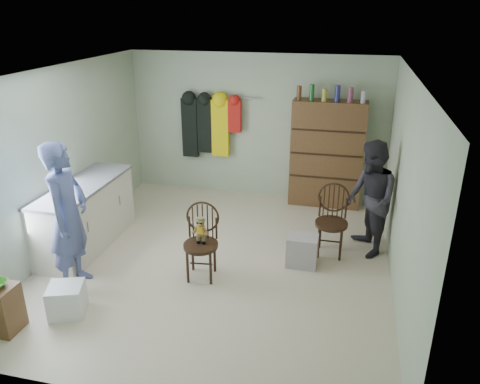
% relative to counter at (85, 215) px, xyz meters
% --- Properties ---
extents(ground_plane, '(5.00, 5.00, 0.00)m').
position_rel_counter_xyz_m(ground_plane, '(1.95, 0.00, -0.47)').
color(ground_plane, beige).
rests_on(ground_plane, ground).
extents(room_walls, '(5.00, 5.00, 5.00)m').
position_rel_counter_xyz_m(room_walls, '(1.95, 0.53, 1.11)').
color(room_walls, '#B6C5A5').
rests_on(room_walls, ground).
extents(counter, '(0.64, 1.86, 0.94)m').
position_rel_counter_xyz_m(counter, '(0.00, 0.00, 0.00)').
color(counter, silver).
rests_on(counter, ground).
extents(stool, '(0.37, 0.32, 0.53)m').
position_rel_counter_xyz_m(stool, '(0.10, -1.93, -0.21)').
color(stool, brown).
rests_on(stool, ground).
extents(plastic_tub, '(0.47, 0.46, 0.35)m').
position_rel_counter_xyz_m(plastic_tub, '(0.62, -1.51, -0.30)').
color(plastic_tub, white).
rests_on(plastic_tub, ground).
extents(chair_front, '(0.48, 0.48, 0.98)m').
position_rel_counter_xyz_m(chair_front, '(1.85, -0.40, 0.08)').
color(chair_front, '#362013').
rests_on(chair_front, ground).
extents(chair_far, '(0.44, 0.44, 1.00)m').
position_rel_counter_xyz_m(chair_far, '(3.40, 0.59, 0.06)').
color(chair_far, '#362013').
rests_on(chair_far, ground).
extents(striped_bag, '(0.40, 0.31, 0.42)m').
position_rel_counter_xyz_m(striped_bag, '(3.06, 0.15, -0.26)').
color(striped_bag, '#E57572').
rests_on(striped_bag, ground).
extents(person_left, '(0.52, 0.72, 1.84)m').
position_rel_counter_xyz_m(person_left, '(0.39, -0.95, 0.45)').
color(person_left, '#505B93').
rests_on(person_left, ground).
extents(person_right, '(0.83, 0.93, 1.60)m').
position_rel_counter_xyz_m(person_right, '(3.88, 0.71, 0.33)').
color(person_right, '#2D2B33').
rests_on(person_right, ground).
extents(dresser, '(1.20, 0.39, 2.06)m').
position_rel_counter_xyz_m(dresser, '(3.20, 2.30, 0.44)').
color(dresser, brown).
rests_on(dresser, ground).
extents(coat_rack, '(1.42, 0.12, 1.09)m').
position_rel_counter_xyz_m(coat_rack, '(1.12, 2.38, 0.78)').
color(coat_rack, '#99999E').
rests_on(coat_rack, ground).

